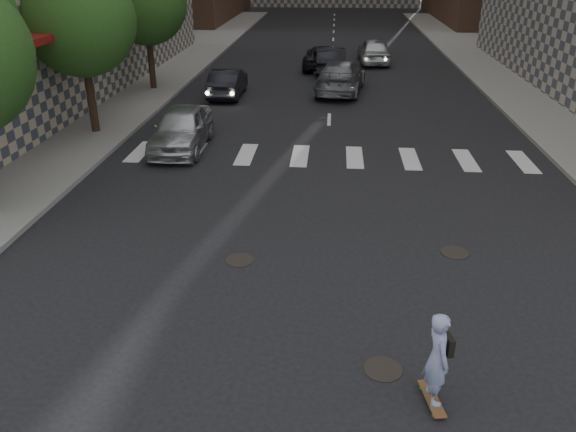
% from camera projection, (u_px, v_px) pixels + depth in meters
% --- Properties ---
extents(ground, '(160.00, 160.00, 0.00)m').
position_uv_depth(ground, '(320.00, 291.00, 12.45)').
color(ground, black).
rests_on(ground, ground).
extents(sidewalk_left, '(13.00, 80.00, 0.15)m').
position_uv_depth(sidewalk_left, '(72.00, 83.00, 31.48)').
color(sidewalk_left, gray).
rests_on(sidewalk_left, ground).
extents(tree_b, '(4.20, 4.20, 6.60)m').
position_uv_depth(tree_b, '(81.00, 14.00, 21.17)').
color(tree_b, '#382619').
rests_on(tree_b, sidewalk_left).
extents(manhole_a, '(0.70, 0.70, 0.02)m').
position_uv_depth(manhole_a, '(383.00, 369.00, 10.11)').
color(manhole_a, black).
rests_on(manhole_a, ground).
extents(manhole_b, '(0.70, 0.70, 0.02)m').
position_uv_depth(manhole_b, '(240.00, 260.00, 13.67)').
color(manhole_b, black).
rests_on(manhole_b, ground).
extents(manhole_c, '(0.70, 0.70, 0.02)m').
position_uv_depth(manhole_c, '(455.00, 253.00, 14.01)').
color(manhole_c, black).
rests_on(manhole_c, ground).
extents(skateboarder, '(0.51, 0.92, 1.77)m').
position_uv_depth(skateboarder, '(438.00, 358.00, 8.99)').
color(skateboarder, brown).
rests_on(skateboarder, ground).
extents(silver_sedan, '(1.95, 4.65, 1.57)m').
position_uv_depth(silver_sedan, '(182.00, 128.00, 21.07)').
color(silver_sedan, silver).
rests_on(silver_sedan, ground).
extents(traffic_car_a, '(1.51, 4.28, 1.41)m').
position_uv_depth(traffic_car_a, '(228.00, 82.00, 28.77)').
color(traffic_car_a, black).
rests_on(traffic_car_a, ground).
extents(traffic_car_b, '(2.99, 5.87, 1.63)m').
position_uv_depth(traffic_car_b, '(341.00, 77.00, 29.52)').
color(traffic_car_b, '#595C61').
rests_on(traffic_car_b, ground).
extents(traffic_car_c, '(2.47, 5.12, 1.40)m').
position_uv_depth(traffic_car_c, '(323.00, 57.00, 35.60)').
color(traffic_car_c, black).
rests_on(traffic_car_c, ground).
extents(traffic_car_d, '(2.07, 4.83, 1.62)m').
position_uv_depth(traffic_car_d, '(374.00, 51.00, 37.12)').
color(traffic_car_d, '#B0B2B7').
rests_on(traffic_car_d, ground).
extents(traffic_car_e, '(1.91, 4.96, 1.61)m').
position_uv_depth(traffic_car_e, '(330.00, 61.00, 33.91)').
color(traffic_car_e, black).
rests_on(traffic_car_e, ground).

